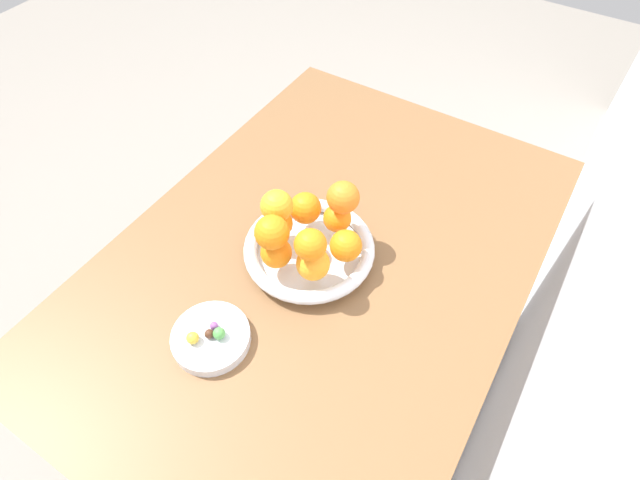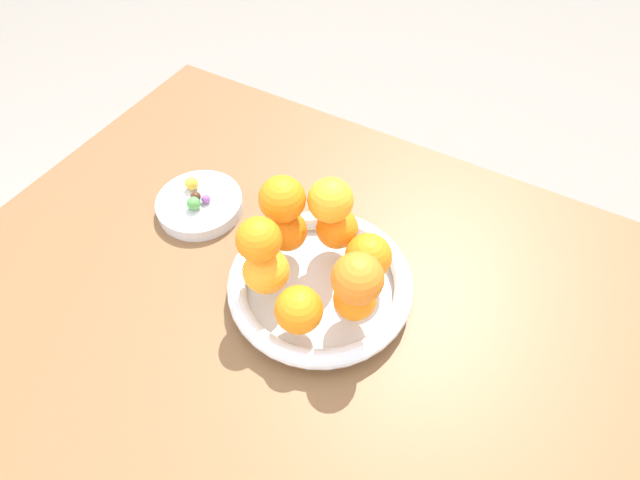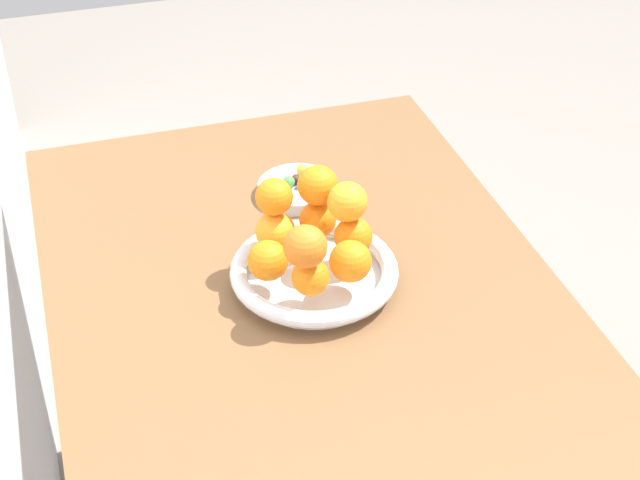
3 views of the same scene
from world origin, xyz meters
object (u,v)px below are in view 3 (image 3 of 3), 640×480
object	(u,v)px
orange_8	(274,197)
candy_ball_2	(301,185)
candy_ball_1	(289,182)
orange_3	(318,220)
orange_1	(350,261)
candy_ball_3	(302,170)
orange_0	(310,277)
candy_dish	(298,189)
orange_2	(353,236)
fruit_bowl	(314,273)
dining_table	(307,338)
orange_9	(347,202)
orange_4	(275,231)
candy_ball_0	(296,179)
orange_7	(305,247)
orange_6	(318,185)
orange_5	(268,261)

from	to	relation	value
orange_8	candy_ball_2	world-z (taller)	orange_8
candy_ball_1	orange_8	bearing A→B (deg)	158.47
orange_8	orange_3	bearing A→B (deg)	-83.55
orange_1	candy_ball_3	xyz separation A→B (m)	(0.32, -0.02, -0.04)
orange_0	candy_ball_3	distance (m)	0.35
candy_dish	orange_2	world-z (taller)	orange_2
candy_dish	orange_3	size ratio (longest dim) A/B	2.34
fruit_bowl	orange_0	distance (m)	0.08
orange_1	orange_3	xyz separation A→B (m)	(0.12, 0.01, -0.00)
dining_table	candy_ball_2	bearing A→B (deg)	-14.28
orange_9	candy_ball_3	distance (m)	0.27
dining_table	orange_2	xyz separation A→B (m)	(0.03, -0.08, 0.16)
orange_4	candy_dish	bearing A→B (deg)	-24.96
orange_4	candy_ball_2	size ratio (longest dim) A/B	4.27
orange_8	candy_ball_2	size ratio (longest dim) A/B	3.95
fruit_bowl	orange_9	distance (m)	0.12
orange_9	candy_ball_2	world-z (taller)	orange_9
orange_2	candy_ball_0	world-z (taller)	orange_2
orange_7	dining_table	bearing A→B (deg)	-17.50
orange_0	orange_8	distance (m)	0.14
orange_1	candy_dish	bearing A→B (deg)	-0.81
orange_8	candy_ball_0	distance (m)	0.23
orange_4	orange_8	size ratio (longest dim) A/B	1.08
orange_3	candy_dish	bearing A→B (deg)	-5.70
orange_0	candy_ball_0	world-z (taller)	orange_0
orange_6	orange_3	bearing A→B (deg)	161.73
candy_ball_1	candy_ball_3	world-z (taller)	same
orange_6	candy_ball_3	xyz separation A→B (m)	(0.20, -0.03, -0.10)
orange_3	orange_5	distance (m)	0.13
fruit_bowl	orange_7	size ratio (longest dim) A/B	4.10
orange_5	orange_9	size ratio (longest dim) A/B	1.00
orange_6	candy_ball_0	distance (m)	0.20
fruit_bowl	candy_dish	distance (m)	0.25
candy_dish	dining_table	bearing A→B (deg)	166.88
orange_0	orange_1	distance (m)	0.07
fruit_bowl	orange_9	world-z (taller)	orange_9
dining_table	orange_6	xyz separation A→B (m)	(0.09, -0.05, 0.22)
orange_5	orange_9	world-z (taller)	orange_9
candy_dish	orange_8	bearing A→B (deg)	154.70
orange_5	orange_7	size ratio (longest dim) A/B	0.97
orange_5	orange_8	distance (m)	0.10
orange_2	orange_7	world-z (taller)	orange_7
orange_1	orange_7	world-z (taller)	orange_7
orange_3	candy_ball_2	xyz separation A→B (m)	(0.16, -0.02, -0.04)
orange_3	orange_4	world-z (taller)	orange_4
candy_ball_1	orange_6	bearing A→B (deg)	-179.83
orange_7	candy_dish	bearing A→B (deg)	-13.81
orange_2	fruit_bowl	bearing A→B (deg)	98.81
fruit_bowl	orange_2	world-z (taller)	orange_2
orange_3	orange_2	bearing A→B (deg)	-146.89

